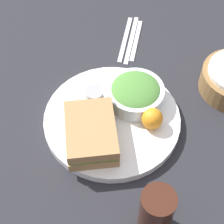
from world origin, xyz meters
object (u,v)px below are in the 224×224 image
object	(u,v)px
salad_bowl	(135,93)
knife	(131,39)
sandwich	(91,133)
plate	(112,120)
spoon	(138,40)
fork	(125,39)
dressing_cup	(95,96)
drink_glass	(156,213)

from	to	relation	value
salad_bowl	knife	size ratio (longest dim) A/B	0.70
sandwich	knife	bearing A→B (deg)	177.55
plate	salad_bowl	xyz separation A→B (m)	(-0.06, 0.04, 0.04)
spoon	plate	bearing A→B (deg)	176.50
plate	fork	distance (m)	0.30
dressing_cup	sandwich	bearing A→B (deg)	11.46
plate	drink_glass	xyz separation A→B (m)	(0.23, 0.14, 0.06)
salad_bowl	sandwich	bearing A→B (deg)	-27.57
dressing_cup	knife	xyz separation A→B (m)	(-0.26, 0.04, -0.04)
drink_glass	plate	bearing A→B (deg)	-148.51
salad_bowl	drink_glass	bearing A→B (deg)	18.42
salad_bowl	dressing_cup	distance (m)	0.10
dressing_cup	fork	size ratio (longest dim) A/B	0.23
knife	salad_bowl	bearing A→B (deg)	-168.94
sandwich	spoon	xyz separation A→B (m)	(-0.37, 0.03, -0.05)
dressing_cup	drink_glass	size ratio (longest dim) A/B	0.33
plate	drink_glass	distance (m)	0.27
dressing_cup	spoon	xyz separation A→B (m)	(-0.26, 0.06, -0.04)
sandwich	dressing_cup	distance (m)	0.12
plate	knife	xyz separation A→B (m)	(-0.29, -0.01, -0.01)
spoon	sandwich	bearing A→B (deg)	172.05
salad_bowl	dressing_cup	bearing A→B (deg)	-75.05
plate	fork	world-z (taller)	plate
sandwich	dressing_cup	xyz separation A→B (m)	(-0.11, -0.02, -0.01)
drink_glass	knife	distance (m)	0.55
fork	drink_glass	bearing A→B (deg)	-164.50
drink_glass	spoon	size ratio (longest dim) A/B	0.78
dressing_cup	spoon	world-z (taller)	dressing_cup
salad_bowl	dressing_cup	size ratio (longest dim) A/B	3.12
drink_glass	knife	size ratio (longest dim) A/B	0.67
dressing_cup	knife	world-z (taller)	dressing_cup
sandwich	salad_bowl	world-z (taller)	sandwich
plate	spoon	world-z (taller)	plate
spoon	drink_glass	bearing A→B (deg)	-168.18
sandwich	spoon	bearing A→B (deg)	174.78
salad_bowl	knife	xyz separation A→B (m)	(-0.23, -0.06, -0.05)
knife	spoon	distance (m)	0.02
knife	spoon	bearing A→B (deg)	-90.00
salad_bowl	drink_glass	xyz separation A→B (m)	(0.29, 0.10, 0.02)
sandwich	knife	world-z (taller)	sandwich
sandwich	dressing_cup	world-z (taller)	sandwich
salad_bowl	knife	bearing A→B (deg)	-166.22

